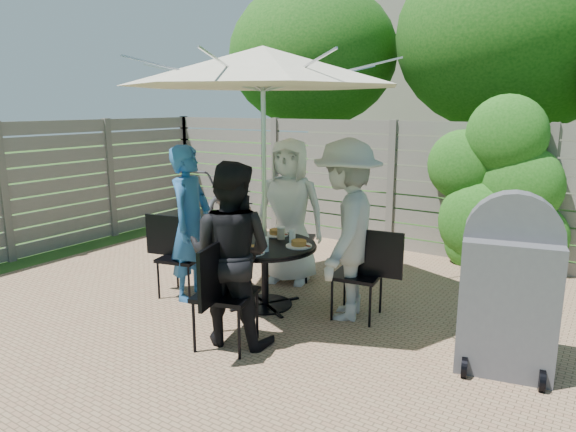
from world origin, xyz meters
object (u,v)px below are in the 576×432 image
Objects in this scene: chair_left at (182,273)px; coffee_cup at (281,233)px; person_left at (191,224)px; syrup_jug at (261,234)px; plate_front at (251,251)px; bicycle at (231,199)px; chair_right at (358,292)px; umbrella at (263,67)px; person_right at (346,231)px; chair_back at (293,254)px; glass_front at (265,244)px; plate_left at (232,238)px; person_back at (290,212)px; glass_right at (292,236)px; bbq_grill at (508,291)px; plate_right at (299,244)px; plate_back at (276,233)px; glass_left at (237,237)px; chair_front at (225,316)px; person_front at (231,254)px; patio_table at (265,263)px.

chair_left reaches higher than coffee_cup.
syrup_jug is at bearing -86.28° from person_left.
plate_front is 0.13× the size of bicycle.
plate_front is at bearing 27.56° from chair_right.
umbrella reaches higher than chair_right.
chair_back is at bearing -139.30° from person_right.
umbrella is 3.33× the size of chair_back.
plate_front is at bearing -84.30° from coffee_cup.
plate_left is at bearing 166.30° from glass_front.
bicycle is at bearing 128.72° from person_back.
bbq_grill is (2.08, -0.16, -0.10)m from glass_right.
person_right reaches higher than bbq_grill.
person_left is at bearing 172.14° from bbq_grill.
person_back is 1.40m from chair_right.
plate_front is at bearing -5.09° from chair_back.
plate_front is at bearing -74.52° from umbrella.
coffee_cup is at bearing 155.25° from plate_right.
person_back is 1.87× the size of chair_right.
bicycle is (-3.18, 2.13, -0.34)m from person_right.
chair_left is 3.44× the size of plate_right.
plate_front is 0.18× the size of bbq_grill.
plate_left is at bearing 170.16° from bbq_grill.
coffee_cup is 3.22m from bicycle.
glass_front is 0.10× the size of bbq_grill.
chair_back is 1.38m from person_left.
plate_back is at bearing 159.87° from bbq_grill.
glass_left is (0.04, -1.10, 0.45)m from chair_back.
chair_front is at bearing -70.78° from bicycle.
person_front reaches higher than plate_front.
coffee_cup is at bearing 106.07° from glass_front.
chair_front is (1.19, -0.67, 0.02)m from chair_left.
umbrella reaches higher than person_back.
chair_back reaches higher than chair_front.
glass_front reaches higher than patio_table.
glass_right is at bearing 37.48° from umbrella.
glass_left is 2.54m from bbq_grill.
person_left is 0.94× the size of person_right.
chair_right is (0.93, 0.26, -0.20)m from patio_table.
umbrella is 2.34m from chair_right.
chair_front reaches higher than coffee_cup.
patio_table is 7.95× the size of syrup_jug.
plate_back is at bearing -113.45° from person_right.
chair_back is 7.05× the size of glass_left.
plate_right is at bearing 25.09° from glass_left.
person_right is 10.95× the size of syrup_jug.
patio_table is at bearing -164.52° from plate_right.
bbq_grill is (2.53, 0.18, -0.10)m from glass_left.
patio_table is 4.89× the size of plate_back.
plate_left is at bearing -113.45° from person_back.
bicycle is (-1.45, 2.61, 0.26)m from chair_left.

